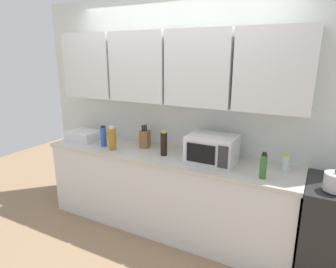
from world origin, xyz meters
The scene contains 12 objects.
ground_plane centered at (0.00, -1.00, 0.00)m, with size 8.00×8.00×0.00m, color #937556.
wall_back_with_cabinets centered at (0.00, -0.07, 1.58)m, with size 3.72×0.38×2.60m.
counter_run centered at (0.00, -0.30, 0.45)m, with size 2.85×0.63×0.90m.
kettle centered at (1.64, -0.46, 0.98)m, with size 0.18×0.18×0.18m.
microwave centered at (0.54, -0.29, 1.04)m, with size 0.48×0.37×0.28m.
dish_rack centered at (-1.17, -0.30, 0.96)m, with size 0.38×0.30×0.12m, color silver.
knife_block centered at (-0.32, -0.19, 1.00)m, with size 0.12×0.14×0.28m.
bottle_clear_tall centered at (1.24, -0.19, 0.98)m, with size 0.07×0.07×0.16m.
bottle_amber_vinegar centered at (-0.60, -0.44, 1.03)m, with size 0.08×0.08×0.28m.
bottle_blue_cleaner centered at (-0.77, -0.38, 1.02)m, with size 0.07×0.07×0.25m.
bottle_green_oil centered at (1.08, -0.46, 1.01)m, with size 0.06×0.06×0.24m.
bottle_soy_dark centered at (0.01, -0.33, 1.03)m, with size 0.07×0.07×0.27m.
Camera 1 is at (1.47, -2.97, 1.96)m, focal length 31.32 mm.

